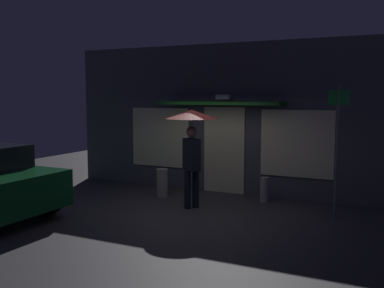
{
  "coord_description": "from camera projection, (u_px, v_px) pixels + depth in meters",
  "views": [
    {
      "loc": [
        4.32,
        -8.41,
        2.49
      ],
      "look_at": [
        -0.01,
        0.35,
        1.43
      ],
      "focal_mm": 42.07,
      "sensor_mm": 36.0,
      "label": 1
    }
  ],
  "objects": [
    {
      "name": "ground_plane",
      "position": [
        185.0,
        212.0,
        9.66
      ],
      "size": [
        18.0,
        18.0,
        0.0
      ],
      "primitive_type": "plane",
      "color": "#38353A"
    },
    {
      "name": "building_facade",
      "position": [
        227.0,
        119.0,
        11.54
      ],
      "size": [
        8.87,
        1.0,
        3.8
      ],
      "color": "#4C4C56",
      "rests_on": "ground"
    },
    {
      "name": "person_with_umbrella",
      "position": [
        192.0,
        131.0,
        9.8
      ],
      "size": [
        1.16,
        1.16,
        2.17
      ],
      "rotation": [
        0.0,
        0.0,
        2.45
      ],
      "color": "black",
      "rests_on": "ground"
    },
    {
      "name": "street_sign_post",
      "position": [
        337.0,
        144.0,
        8.98
      ],
      "size": [
        0.4,
        0.07,
        2.7
      ],
      "color": "#595B60",
      "rests_on": "ground"
    },
    {
      "name": "sidewalk_bollard",
      "position": [
        162.0,
        183.0,
        11.05
      ],
      "size": [
        0.28,
        0.28,
        0.7
      ],
      "primitive_type": "cylinder",
      "color": "#9E998E",
      "rests_on": "ground"
    },
    {
      "name": "sidewalk_bollard_2",
      "position": [
        264.0,
        190.0,
        10.53
      ],
      "size": [
        0.2,
        0.2,
        0.59
      ],
      "primitive_type": "cylinder",
      "color": "#9E998E",
      "rests_on": "ground"
    }
  ]
}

